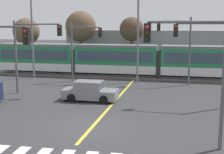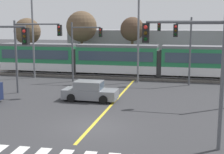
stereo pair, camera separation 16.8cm
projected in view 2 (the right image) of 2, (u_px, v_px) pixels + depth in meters
The scene contains 18 objects.
ground_plane at pixel (91, 128), 17.75m from camera, with size 200.00×200.00×0.00m, color #333335.
track_bed at pixel (137, 76), 34.87m from camera, with size 120.00×4.00×0.18m, color #56514C.
rail_near at pixel (136, 76), 34.16m from camera, with size 120.00×0.08×0.10m, color #939399.
rail_far at pixel (138, 74), 35.54m from camera, with size 120.00×0.08×0.10m, color #939399.
light_rail_tram at pixel (117, 59), 35.04m from camera, with size 28.00×2.64×3.43m.
lane_centre_line at pixel (115, 101), 24.07m from camera, with size 0.20×18.51×0.01m, color gold.
sedan_crossing at pixel (90, 91), 24.08m from camera, with size 4.21×1.95×1.52m.
traffic_light_far_right at pixel (180, 41), 29.82m from camera, with size 3.25×0.38×6.51m.
traffic_light_mid_right at pixel (213, 48), 21.70m from camera, with size 4.25×0.38×6.24m.
traffic_light_near_right at pixel (195, 60), 14.19m from camera, with size 3.75×0.38×6.38m.
traffic_light_far_left at pixel (82, 43), 31.37m from camera, with size 3.25×0.38×6.06m.
traffic_light_mid_left at pixel (31, 45), 25.86m from camera, with size 4.25×0.38×6.15m.
street_lamp_west at pixel (34, 31), 33.81m from camera, with size 1.91×0.28×9.13m.
street_lamp_centre at pixel (141, 31), 30.94m from camera, with size 2.58×0.28×9.03m.
bare_tree_far_west at pixel (27, 32), 43.26m from camera, with size 3.68×3.68×6.74m.
bare_tree_west at pixel (82, 27), 40.61m from camera, with size 4.00×4.00×7.60m.
bare_tree_east at pixel (132, 30), 38.76m from camera, with size 3.00×3.00×6.77m.
building_backdrop_far at pixel (168, 48), 43.93m from camera, with size 27.74×6.00×5.08m, color gray.
Camera 2 is at (5.00, -16.33, 5.77)m, focal length 50.00 mm.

